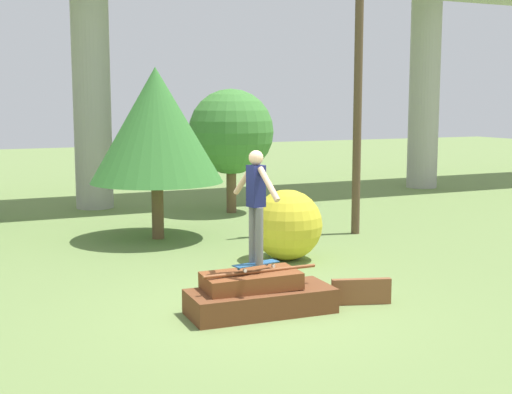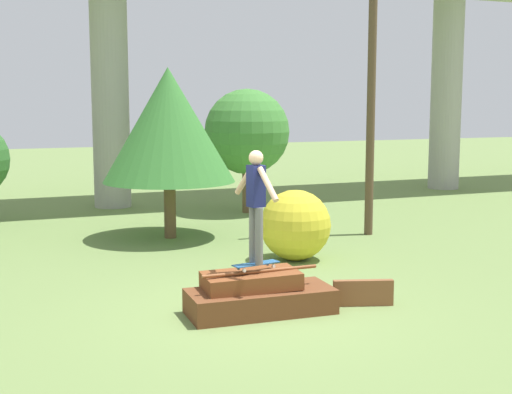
# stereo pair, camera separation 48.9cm
# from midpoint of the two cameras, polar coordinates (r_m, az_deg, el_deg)

# --- Properties ---
(ground_plane) EXTENTS (80.00, 80.00, 0.00)m
(ground_plane) POSITION_cam_midpoint_polar(r_m,az_deg,el_deg) (10.97, -0.92, -9.28)
(ground_plane) COLOR olive
(scrap_pile) EXTENTS (2.25, 1.04, 0.68)m
(scrap_pile) POSITION_cam_midpoint_polar(r_m,az_deg,el_deg) (10.90, -1.14, -7.89)
(scrap_pile) COLOR brown
(scrap_pile) RESTS_ON ground_plane
(scrap_plank_loose) EXTENTS (0.94, 0.40, 0.41)m
(scrap_plank_loose) POSITION_cam_midpoint_polar(r_m,az_deg,el_deg) (11.46, 7.20, -7.52)
(scrap_plank_loose) COLOR brown
(scrap_plank_loose) RESTS_ON ground_plane
(skateboard) EXTENTS (0.78, 0.34, 0.09)m
(skateboard) POSITION_cam_midpoint_polar(r_m,az_deg,el_deg) (10.82, -1.30, -5.40)
(skateboard) COLOR #23517F
(skateboard) RESTS_ON scrap_pile
(skater) EXTENTS (0.30, 1.13, 1.71)m
(skater) POSITION_cam_midpoint_polar(r_m,az_deg,el_deg) (10.63, -1.32, -0.09)
(skater) COLOR slate
(skater) RESTS_ON skateboard
(utility_pole) EXTENTS (1.30, 0.20, 7.68)m
(utility_pole) POSITION_cam_midpoint_polar(r_m,az_deg,el_deg) (17.17, 7.37, 10.20)
(utility_pole) COLOR brown
(utility_pole) RESTS_ON ground_plane
(tree_behind_left) EXTENTS (2.42, 2.42, 3.54)m
(tree_behind_left) POSITION_cam_midpoint_polar(r_m,az_deg,el_deg) (20.32, -2.70, 5.21)
(tree_behind_left) COLOR brown
(tree_behind_left) RESTS_ON ground_plane
(tree_behind_right) EXTENTS (3.07, 3.07, 3.97)m
(tree_behind_right) POSITION_cam_midpoint_polar(r_m,az_deg,el_deg) (16.59, -8.84, 5.69)
(tree_behind_right) COLOR brown
(tree_behind_right) RESTS_ON ground_plane
(bush_yellow_flowering) EXTENTS (1.43, 1.43, 1.43)m
(bush_yellow_flowering) POSITION_cam_midpoint_polar(r_m,az_deg,el_deg) (14.38, 1.53, -2.25)
(bush_yellow_flowering) COLOR gold
(bush_yellow_flowering) RESTS_ON ground_plane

